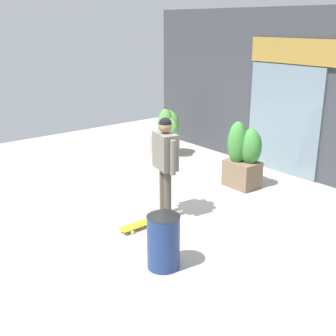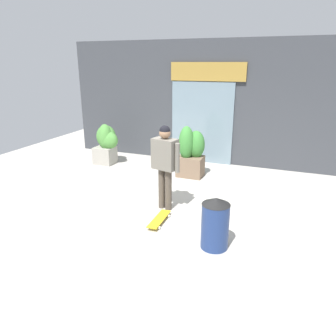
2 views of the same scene
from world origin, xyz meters
name	(u,v)px [view 2 (image 2 of 2)]	position (x,y,z in m)	size (l,w,h in m)	color
ground_plane	(161,198)	(0.00, 0.00, 0.00)	(12.00, 12.00, 0.00)	#B2ADA3
building_facade	(202,103)	(0.00, 3.04, 1.67)	(7.96, 0.31, 3.37)	#383A3F
skateboarder	(165,159)	(0.27, -0.43, 1.02)	(0.63, 0.36, 1.67)	#4C4238
skateboard	(159,219)	(0.39, -1.02, 0.06)	(0.24, 0.75, 0.08)	gold
planter_box_left	(106,142)	(-2.39, 1.75, 0.63)	(0.71, 0.59, 1.14)	gray
planter_box_right	(190,151)	(0.14, 1.59, 0.66)	(0.65, 0.57, 1.30)	brown
trash_bin	(215,223)	(1.51, -1.45, 0.42)	(0.44, 0.44, 0.84)	navy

